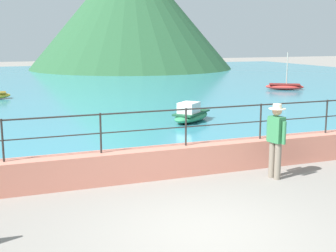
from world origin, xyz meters
The scene contains 8 objects.
ground_plane centered at (0.00, 0.00, 0.00)m, with size 120.00×120.00×0.00m, color gray.
promenade_wall centered at (0.00, 3.20, 0.35)m, with size 20.00×0.56×0.70m, color tan.
railing centered at (0.00, 3.20, 1.33)m, with size 18.44×0.04×0.90m.
lake_water centered at (0.00, 25.84, 0.03)m, with size 64.00×44.32×0.06m, color teal.
hill_main centered at (10.77, 40.53, 6.11)m, with size 21.06×21.06×12.22m, color #285633.
person_walking centered at (2.81, 2.13, 0.98)m, with size 0.38×0.56×1.75m.
boat_1 centered at (13.70, 17.30, 0.26)m, with size 2.43×1.98×2.29m.
boat_2 centered at (3.87, 9.34, 0.33)m, with size 2.32×2.20×0.76m.
Camera 1 is at (-3.21, -6.63, 3.22)m, focal length 49.39 mm.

